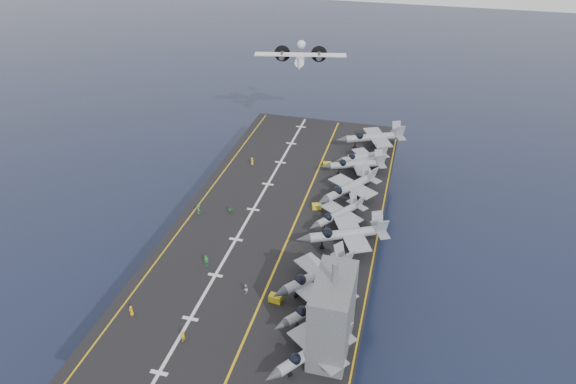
% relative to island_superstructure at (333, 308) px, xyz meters
% --- Properties ---
extents(ground, '(500.00, 500.00, 0.00)m').
position_rel_island_superstructure_xyz_m(ground, '(-15.00, 30.00, -17.90)').
color(ground, '#142135').
rests_on(ground, ground).
extents(hull, '(36.00, 90.00, 10.00)m').
position_rel_island_superstructure_xyz_m(hull, '(-15.00, 30.00, -12.90)').
color(hull, '#56595E').
rests_on(hull, ground).
extents(flight_deck, '(38.00, 92.00, 0.40)m').
position_rel_island_superstructure_xyz_m(flight_deck, '(-15.00, 30.00, -7.70)').
color(flight_deck, black).
rests_on(flight_deck, hull).
extents(foul_line, '(0.35, 90.00, 0.02)m').
position_rel_island_superstructure_xyz_m(foul_line, '(-12.00, 30.00, -7.48)').
color(foul_line, gold).
rests_on(foul_line, flight_deck).
extents(landing_centerline, '(0.50, 90.00, 0.02)m').
position_rel_island_superstructure_xyz_m(landing_centerline, '(-21.00, 30.00, -7.48)').
color(landing_centerline, silver).
rests_on(landing_centerline, flight_deck).
extents(deck_edge_port, '(0.25, 90.00, 0.02)m').
position_rel_island_superstructure_xyz_m(deck_edge_port, '(-32.00, 30.00, -7.48)').
color(deck_edge_port, gold).
rests_on(deck_edge_port, flight_deck).
extents(deck_edge_stbd, '(0.25, 90.00, 0.02)m').
position_rel_island_superstructure_xyz_m(deck_edge_stbd, '(3.50, 30.00, -7.48)').
color(deck_edge_stbd, gold).
rests_on(deck_edge_stbd, flight_deck).
extents(island_superstructure, '(5.00, 10.00, 15.00)m').
position_rel_island_superstructure_xyz_m(island_superstructure, '(0.00, 0.00, 0.00)').
color(island_superstructure, '#56595E').
rests_on(island_superstructure, flight_deck).
extents(fighter_jet_0, '(15.63, 16.53, 4.78)m').
position_rel_island_superstructure_xyz_m(fighter_jet_0, '(-1.86, -3.06, -5.11)').
color(fighter_jet_0, gray).
rests_on(fighter_jet_0, flight_deck).
extents(fighter_jet_1, '(15.91, 16.72, 4.84)m').
position_rel_island_superstructure_xyz_m(fighter_jet_1, '(-2.93, 5.36, -5.08)').
color(fighter_jet_1, gray).
rests_on(fighter_jet_1, flight_deck).
extents(fighter_jet_2, '(17.26, 18.00, 5.22)m').
position_rel_island_superstructure_xyz_m(fighter_jet_2, '(-4.38, 11.69, -4.89)').
color(fighter_jet_2, '#9BA5AC').
rests_on(fighter_jet_2, flight_deck).
extents(fighter_jet_3, '(19.15, 16.67, 5.59)m').
position_rel_island_superstructure_xyz_m(fighter_jet_3, '(-1.54, 23.24, -4.71)').
color(fighter_jet_3, '#9CA3AB').
rests_on(fighter_jet_3, flight_deck).
extents(fighter_jet_4, '(14.57, 15.56, 4.50)m').
position_rel_island_superstructure_xyz_m(fighter_jet_4, '(-4.06, 29.67, -5.25)').
color(fighter_jet_4, gray).
rests_on(fighter_jet_4, flight_deck).
extents(fighter_jet_5, '(17.40, 18.79, 5.43)m').
position_rel_island_superstructure_xyz_m(fighter_jet_5, '(-3.51, 38.93, -4.79)').
color(fighter_jet_5, '#A0A6AF').
rests_on(fighter_jet_5, flight_deck).
extents(fighter_jet_6, '(16.54, 13.95, 4.88)m').
position_rel_island_superstructure_xyz_m(fighter_jet_6, '(-3.62, 49.34, -5.06)').
color(fighter_jet_6, '#98A0A8').
rests_on(fighter_jet_6, flight_deck).
extents(fighter_jet_7, '(15.40, 14.33, 4.45)m').
position_rel_island_superstructure_xyz_m(fighter_jet_7, '(-2.73, 53.59, -5.27)').
color(fighter_jet_7, '#9EA7B0').
rests_on(fighter_jet_7, flight_deck).
extents(fighter_jet_8, '(19.47, 16.83, 5.69)m').
position_rel_island_superstructure_xyz_m(fighter_jet_8, '(-1.51, 63.06, -4.65)').
color(fighter_jet_8, gray).
rests_on(fighter_jet_8, flight_deck).
extents(tow_cart_a, '(2.06, 1.48, 1.15)m').
position_rel_island_superstructure_xyz_m(tow_cart_a, '(-9.84, 6.78, -6.92)').
color(tow_cart_a, gold).
rests_on(tow_cart_a, flight_deck).
extents(tow_cart_b, '(2.06, 1.68, 1.07)m').
position_rel_island_superstructure_xyz_m(tow_cart_b, '(-9.05, 33.50, -6.97)').
color(tow_cart_b, yellow).
rests_on(tow_cart_b, flight_deck).
extents(tow_cart_c, '(1.98, 1.44, 1.09)m').
position_rel_island_superstructure_xyz_m(tow_cart_c, '(-10.35, 50.71, -6.96)').
color(tow_cart_c, '#C2B606').
rests_on(tow_cart_c, flight_deck).
extents(crew_0, '(1.22, 1.11, 1.69)m').
position_rel_island_superstructure_xyz_m(crew_0, '(-29.69, -1.45, -6.66)').
color(crew_0, yellow).
rests_on(crew_0, flight_deck).
extents(crew_1, '(1.40, 1.16, 2.01)m').
position_rel_island_superstructure_xyz_m(crew_1, '(-23.28, 11.92, -6.50)').
color(crew_1, '#268C33').
rests_on(crew_1, flight_deck).
extents(crew_2, '(1.14, 0.88, 1.69)m').
position_rel_island_superstructure_xyz_m(crew_2, '(-24.85, 27.68, -6.66)').
color(crew_2, '#298537').
rests_on(crew_2, flight_deck).
extents(crew_3, '(1.34, 1.21, 1.86)m').
position_rel_island_superstructure_xyz_m(crew_3, '(-30.79, 26.07, -6.57)').
color(crew_3, green).
rests_on(crew_3, flight_deck).
extents(crew_5, '(1.29, 1.26, 1.81)m').
position_rel_island_superstructure_xyz_m(crew_5, '(-26.85, 47.30, -6.60)').
color(crew_5, yellow).
rests_on(crew_5, flight_deck).
extents(crew_6, '(1.10, 1.31, 1.87)m').
position_rel_island_superstructure_xyz_m(crew_6, '(-20.16, -4.12, -6.57)').
color(crew_6, yellow).
rests_on(crew_6, flight_deck).
extents(crew_7, '(1.13, 1.22, 1.70)m').
position_rel_island_superstructure_xyz_m(crew_7, '(-14.79, 7.25, -6.65)').
color(crew_7, silver).
rests_on(crew_7, flight_deck).
extents(transport_plane, '(26.93, 20.97, 5.70)m').
position_rel_island_superstructure_xyz_m(transport_plane, '(-24.09, 81.44, 6.47)').
color(transport_plane, silver).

